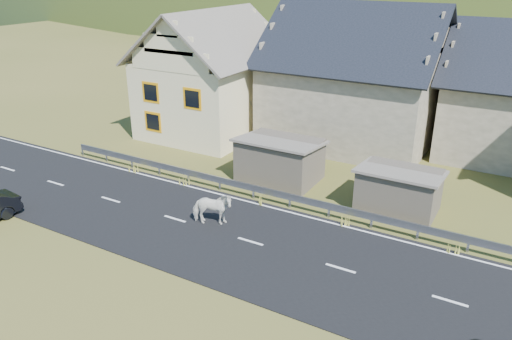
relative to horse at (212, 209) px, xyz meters
The scene contains 9 objects.
ground 2.42m from the horse, 11.46° to the right, with size 160.00×160.00×0.00m, color #404919.
road 2.41m from the horse, 11.46° to the right, with size 60.00×7.00×0.04m, color black.
lane_markings 2.40m from the horse, 11.46° to the right, with size 60.00×6.60×0.01m, color silver.
guardrail 3.93m from the horse, 55.33° to the left, with size 28.10×0.09×0.75m.
shed_left 6.06m from the horse, 87.79° to the left, with size 4.30×3.30×2.40m, color brown.
shed_right 8.73m from the horse, 39.49° to the left, with size 3.80×2.90×2.20m, color brown.
house_cream 14.36m from the horse, 123.95° to the left, with size 7.80×9.80×8.30m.
house_stone_a 15.09m from the horse, 85.16° to the left, with size 10.80×9.80×8.90m.
horse is the anchor object (origin of this frame).
Camera 1 is at (9.25, -15.60, 10.82)m, focal length 35.00 mm.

